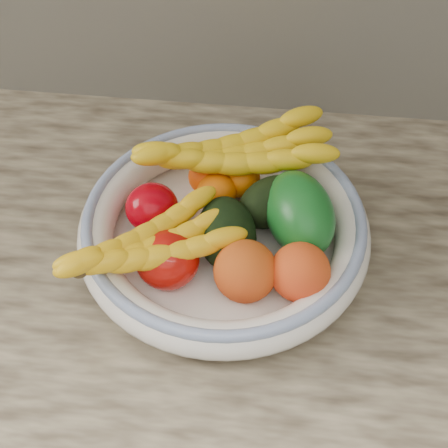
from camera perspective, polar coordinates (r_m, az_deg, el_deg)
The scene contains 14 objects.
kitchen_counter at distance 1.33m, azimuth 0.12°, elevation -13.30°, with size 2.44×0.66×1.40m.
fruit_bowl at distance 0.91m, azimuth -0.00°, elevation -0.47°, with size 0.39×0.39×0.08m.
clementine_back_left at distance 0.98m, azimuth -1.35°, elevation 3.95°, with size 0.06×0.06×0.05m, color #FF5105.
clementine_back_right at distance 0.97m, azimuth 1.38°, elevation 3.80°, with size 0.06×0.06×0.05m, color orange.
clementine_back_mid at distance 0.96m, azimuth -0.58°, elevation 2.78°, with size 0.06×0.06×0.05m, color orange.
tomato_left at distance 0.93m, azimuth -6.00°, elevation 1.36°, with size 0.07×0.07×0.07m, color #A5000C.
tomato_near_left at distance 0.87m, azimuth -4.72°, elevation -2.97°, with size 0.08×0.08×0.07m, color #B00E08.
avocado_center at distance 0.89m, azimuth 0.21°, elevation -0.78°, with size 0.08×0.11×0.08m, color black.
avocado_right at distance 0.93m, azimuth 3.96°, elevation 1.84°, with size 0.07×0.10×0.07m, color black.
green_mango at distance 0.90m, azimuth 6.28°, elevation 0.87°, with size 0.09×0.13×0.09m, color #0F5419.
peach_front at distance 0.85m, azimuth 1.78°, elevation -3.94°, with size 0.08×0.08×0.08m, color orange.
peach_right at distance 0.85m, azimuth 6.35°, elevation -3.99°, with size 0.08×0.08×0.08m, color orange.
banana_bunch_back at distance 0.95m, azimuth 0.76°, elevation 5.57°, with size 0.29×0.11×0.08m, color yellow, non-canonical shape.
banana_bunch_front at distance 0.86m, azimuth -6.29°, elevation -2.11°, with size 0.25×0.10×0.07m, color yellow, non-canonical shape.
Camera 1 is at (0.07, 1.07, 1.64)m, focal length 55.00 mm.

